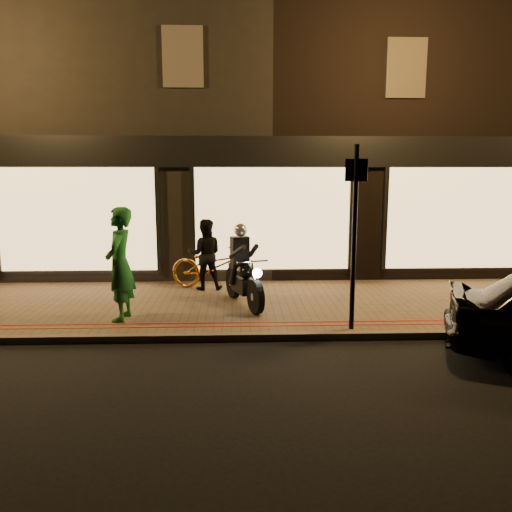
{
  "coord_description": "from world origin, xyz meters",
  "views": [
    {
      "loc": [
        -0.81,
        -7.66,
        2.69
      ],
      "look_at": [
        -0.47,
        1.76,
        1.1
      ],
      "focal_mm": 35.0,
      "sensor_mm": 36.0,
      "label": 1
    }
  ],
  "objects_px": {
    "motorcycle": "(243,274)",
    "person_green": "(120,264)",
    "sign_post": "(354,228)",
    "bicycle_gold": "(213,267)"
  },
  "relations": [
    {
      "from": "sign_post",
      "to": "motorcycle",
      "type": "bearing_deg",
      "value": 138.14
    },
    {
      "from": "bicycle_gold",
      "to": "sign_post",
      "type": "bearing_deg",
      "value": -119.01
    },
    {
      "from": "bicycle_gold",
      "to": "motorcycle",
      "type": "bearing_deg",
      "value": -132.42
    },
    {
      "from": "bicycle_gold",
      "to": "person_green",
      "type": "distance_m",
      "value": 2.72
    },
    {
      "from": "person_green",
      "to": "motorcycle",
      "type": "bearing_deg",
      "value": 116.93
    },
    {
      "from": "motorcycle",
      "to": "person_green",
      "type": "relative_size",
      "value": 0.94
    },
    {
      "from": "sign_post",
      "to": "bicycle_gold",
      "type": "relative_size",
      "value": 1.52
    },
    {
      "from": "motorcycle",
      "to": "person_green",
      "type": "bearing_deg",
      "value": -175.37
    },
    {
      "from": "motorcycle",
      "to": "person_green",
      "type": "height_order",
      "value": "person_green"
    },
    {
      "from": "motorcycle",
      "to": "sign_post",
      "type": "distance_m",
      "value": 2.62
    }
  ]
}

